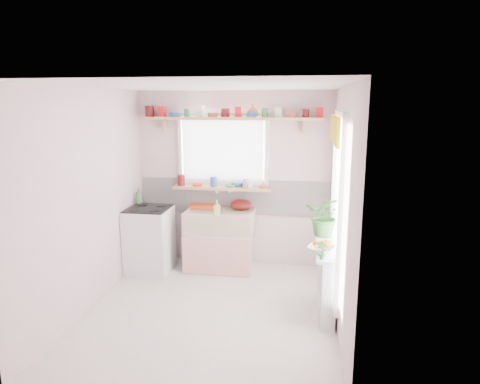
# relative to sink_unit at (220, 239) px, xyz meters

# --- Properties ---
(room) EXTENTS (3.20, 3.20, 3.20)m
(room) POSITION_rel_sink_unit_xyz_m (0.81, -0.43, 0.94)
(room) COLOR silver
(room) RESTS_ON ground
(sink_unit) EXTENTS (0.95, 0.65, 1.11)m
(sink_unit) POSITION_rel_sink_unit_xyz_m (0.00, 0.00, 0.00)
(sink_unit) COLOR white
(sink_unit) RESTS_ON ground
(cooker) EXTENTS (0.58, 0.58, 0.93)m
(cooker) POSITION_rel_sink_unit_xyz_m (-0.95, -0.24, 0.03)
(cooker) COLOR white
(cooker) RESTS_ON ground
(radiator_ledge) EXTENTS (0.22, 0.95, 0.78)m
(radiator_ledge) POSITION_rel_sink_unit_xyz_m (1.45, -1.09, -0.03)
(radiator_ledge) COLOR white
(radiator_ledge) RESTS_ON ground
(windowsill) EXTENTS (1.40, 0.22, 0.04)m
(windowsill) POSITION_rel_sink_unit_xyz_m (-0.00, 0.19, 0.71)
(windowsill) COLOR tan
(windowsill) RESTS_ON room
(pine_shelf) EXTENTS (2.52, 0.24, 0.04)m
(pine_shelf) POSITION_rel_sink_unit_xyz_m (0.15, 0.18, 1.69)
(pine_shelf) COLOR tan
(pine_shelf) RESTS_ON room
(shelf_crockery) EXTENTS (2.47, 0.11, 0.12)m
(shelf_crockery) POSITION_rel_sink_unit_xyz_m (0.15, 0.18, 1.76)
(shelf_crockery) COLOR #590F14
(shelf_crockery) RESTS_ON pine_shelf
(sill_crockery) EXTENTS (1.35, 0.11, 0.12)m
(sill_crockery) POSITION_rel_sink_unit_xyz_m (-0.05, 0.19, 0.78)
(sill_crockery) COLOR #590F14
(sill_crockery) RESTS_ON windowsill
(dish_tray) EXTENTS (0.45, 0.37, 0.04)m
(dish_tray) POSITION_rel_sink_unit_xyz_m (-0.28, 0.21, 0.44)
(dish_tray) COLOR #EE4415
(dish_tray) RESTS_ON sink_unit
(colander) EXTENTS (0.35, 0.35, 0.14)m
(colander) POSITION_rel_sink_unit_xyz_m (0.29, 0.13, 0.49)
(colander) COLOR #4F0E0D
(colander) RESTS_ON sink_unit
(jade_plant) EXTENTS (0.54, 0.50, 0.50)m
(jade_plant) POSITION_rel_sink_unit_xyz_m (1.43, -0.69, 0.59)
(jade_plant) COLOR #356B2B
(jade_plant) RESTS_ON radiator_ledge
(fruit_bowl) EXTENTS (0.35, 0.35, 0.07)m
(fruit_bowl) POSITION_rel_sink_unit_xyz_m (1.36, -1.28, 0.38)
(fruit_bowl) COLOR silver
(fruit_bowl) RESTS_ON radiator_ledge
(herb_pot) EXTENTS (0.11, 0.08, 0.19)m
(herb_pot) POSITION_rel_sink_unit_xyz_m (1.36, -1.49, 0.44)
(herb_pot) COLOR #2A692E
(herb_pot) RESTS_ON radiator_ledge
(soap_bottle_sink) EXTENTS (0.11, 0.11, 0.19)m
(soap_bottle_sink) POSITION_rel_sink_unit_xyz_m (0.01, -0.19, 0.52)
(soap_bottle_sink) COLOR #D3C45E
(soap_bottle_sink) RESTS_ON sink_unit
(sill_cup) EXTENTS (0.12, 0.12, 0.09)m
(sill_cup) POSITION_rel_sink_unit_xyz_m (0.40, 0.13, 0.77)
(sill_cup) COLOR beige
(sill_cup) RESTS_ON windowsill
(sill_bowl) EXTENTS (0.19, 0.19, 0.06)m
(sill_bowl) POSITION_rel_sink_unit_xyz_m (0.22, 0.25, 0.76)
(sill_bowl) COLOR #3567AD
(sill_bowl) RESTS_ON windowsill
(shelf_vase) EXTENTS (0.21, 0.21, 0.17)m
(shelf_vase) POSITION_rel_sink_unit_xyz_m (0.43, 0.24, 1.79)
(shelf_vase) COLOR #A95A34
(shelf_vase) RESTS_ON pine_shelf
(cooker_bottle) EXTENTS (0.11, 0.11, 0.23)m
(cooker_bottle) POSITION_rel_sink_unit_xyz_m (-1.17, -0.02, 0.60)
(cooker_bottle) COLOR #408042
(cooker_bottle) RESTS_ON cooker
(fruit) EXTENTS (0.20, 0.14, 0.10)m
(fruit) POSITION_rel_sink_unit_xyz_m (1.37, -1.28, 0.44)
(fruit) COLOR orange
(fruit) RESTS_ON fruit_bowl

